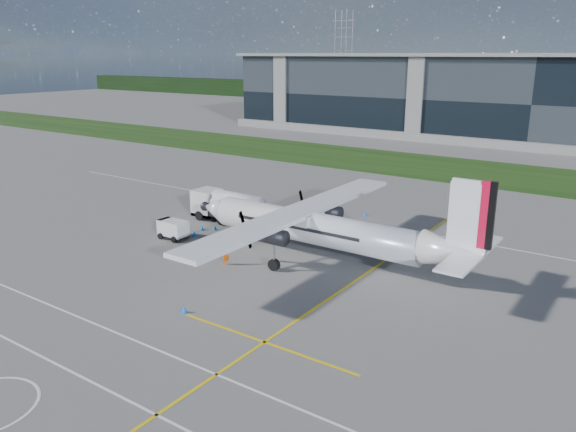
# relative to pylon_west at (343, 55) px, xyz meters

# --- Properties ---
(ground) EXTENTS (400.00, 400.00, 0.00)m
(ground) POSITION_rel_pylon_west_xyz_m (80.00, -110.00, -15.00)
(ground) COLOR #5F5D5A
(ground) RESTS_ON ground
(grass_strip) EXTENTS (400.00, 18.00, 0.04)m
(grass_strip) POSITION_rel_pylon_west_xyz_m (80.00, -102.00, -14.98)
(grass_strip) COLOR #17360E
(grass_strip) RESTS_ON ground
(terminal_building) EXTENTS (120.00, 20.00, 15.00)m
(terminal_building) POSITION_rel_pylon_west_xyz_m (80.00, -70.00, -7.50)
(terminal_building) COLOR black
(terminal_building) RESTS_ON ground
(pylon_west) EXTENTS (9.00, 4.60, 30.00)m
(pylon_west) POSITION_rel_pylon_west_xyz_m (0.00, 0.00, 0.00)
(pylon_west) COLOR gray
(pylon_west) RESTS_ON ground
(yellow_taxiway_centerline) EXTENTS (0.20, 70.00, 0.01)m
(yellow_taxiway_centerline) POSITION_rel_pylon_west_xyz_m (83.00, -140.00, -14.99)
(yellow_taxiway_centerline) COLOR yellow
(yellow_taxiway_centerline) RESTS_ON ground
(white_lane_line) EXTENTS (90.00, 0.15, 0.01)m
(white_lane_line) POSITION_rel_pylon_west_xyz_m (80.00, -164.00, -14.99)
(white_lane_line) COLOR white
(white_lane_line) RESTS_ON ground
(turboprop_aircraft) EXTENTS (25.14, 26.07, 7.82)m
(turboprop_aircraft) POSITION_rel_pylon_west_xyz_m (78.93, -142.94, -11.09)
(turboprop_aircraft) COLOR white
(turboprop_aircraft) RESTS_ON ground
(fuel_tanker_truck) EXTENTS (8.06, 2.62, 3.02)m
(fuel_tanker_truck) POSITION_rel_pylon_west_xyz_m (65.55, -139.33, -13.49)
(fuel_tanker_truck) COLOR silver
(fuel_tanker_truck) RESTS_ON ground
(baggage_tug) EXTENTS (2.73, 1.64, 1.64)m
(baggage_tug) POSITION_rel_pylon_west_xyz_m (65.46, -145.90, -14.18)
(baggage_tug) COLOR silver
(baggage_tug) RESTS_ON ground
(ground_crew_person) EXTENTS (0.74, 0.86, 1.79)m
(ground_crew_person) POSITION_rel_pylon_west_xyz_m (73.35, -148.05, -14.11)
(ground_crew_person) COLOR #F25907
(ground_crew_person) RESTS_ON ground
(safety_cone_fwd) EXTENTS (0.36, 0.36, 0.50)m
(safety_cone_fwd) POSITION_rel_pylon_west_xyz_m (65.79, -142.67, -14.75)
(safety_cone_fwd) COLOR blue
(safety_cone_fwd) RESTS_ON ground
(safety_cone_stbdwing) EXTENTS (0.36, 0.36, 0.50)m
(safety_cone_stbdwing) POSITION_rel_pylon_west_xyz_m (75.89, -129.99, -14.75)
(safety_cone_stbdwing) COLOR blue
(safety_cone_stbdwing) RESTS_ON ground
(safety_cone_nose_port) EXTENTS (0.36, 0.36, 0.50)m
(safety_cone_nose_port) POSITION_rel_pylon_west_xyz_m (66.54, -144.42, -14.75)
(safety_cone_nose_port) COLOR blue
(safety_cone_nose_port) RESTS_ON ground
(safety_cone_nose_stbd) EXTENTS (0.36, 0.36, 0.50)m
(safety_cone_nose_stbd) POSITION_rel_pylon_west_xyz_m (66.76, -141.99, -14.75)
(safety_cone_nose_stbd) COLOR blue
(safety_cone_nose_stbd) RESTS_ON ground
(safety_cone_portwing) EXTENTS (0.36, 0.36, 0.50)m
(safety_cone_portwing) POSITION_rel_pylon_west_xyz_m (76.62, -155.85, -14.75)
(safety_cone_portwing) COLOR blue
(safety_cone_portwing) RESTS_ON ground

